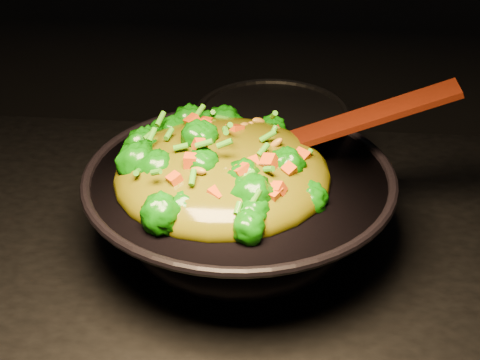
# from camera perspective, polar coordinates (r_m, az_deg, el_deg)

# --- Properties ---
(wok) EXTENTS (0.56, 0.56, 0.12)m
(wok) POSITION_cam_1_polar(r_m,az_deg,el_deg) (0.99, -0.05, -2.57)
(wok) COLOR black
(wok) RESTS_ON stovetop
(stir_fry) EXTENTS (0.39, 0.39, 0.11)m
(stir_fry) POSITION_cam_1_polar(r_m,az_deg,el_deg) (0.92, -1.55, 2.96)
(stir_fry) COLOR #0E5F06
(stir_fry) RESTS_ON wok
(spatula) EXTENTS (0.32, 0.06, 0.14)m
(spatula) POSITION_cam_1_polar(r_m,az_deg,el_deg) (0.98, 8.66, 4.65)
(spatula) COLOR #341006
(spatula) RESTS_ON wok
(back_pot) EXTENTS (0.28, 0.28, 0.14)m
(back_pot) POSITION_cam_1_polar(r_m,az_deg,el_deg) (1.14, 2.72, 2.95)
(back_pot) COLOR black
(back_pot) RESTS_ON stovetop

